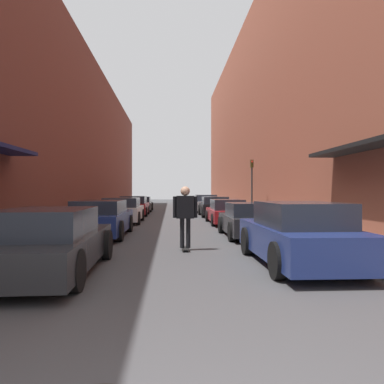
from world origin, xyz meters
The scene contains 17 objects.
ground centered at (0.00, 20.40, 0.00)m, with size 112.22×112.22×0.00m, color #424244.
curb_strip_left centered at (-4.65, 25.50, 0.06)m, with size 1.80×51.01×0.12m.
curb_strip_right centered at (4.65, 25.50, 0.06)m, with size 1.80×51.01×0.12m.
building_row_left centered at (-7.55, 25.50, 5.56)m, with size 4.90×51.01×11.11m.
building_row_right centered at (7.55, 25.50, 7.45)m, with size 4.90×51.01×14.90m.
parked_car_left_0 centered at (-2.64, 6.11, 0.64)m, with size 1.98×4.84×1.31m.
parked_car_left_1 centered at (-2.74, 12.34, 0.65)m, with size 1.96×4.80×1.33m.
parked_car_left_2 centered at (-2.74, 18.41, 0.64)m, with size 2.09×4.43×1.32m.
parked_car_left_3 centered at (-2.69, 24.24, 0.64)m, with size 1.97×4.13×1.34m.
parked_car_left_4 centered at (-2.74, 29.91, 0.60)m, with size 2.06×4.64×1.22m.
parked_car_right_0 centered at (2.65, 6.69, 0.68)m, with size 1.91×4.50×1.41m.
parked_car_right_1 centered at (2.71, 11.89, 0.60)m, with size 1.99×4.13×1.24m.
parked_car_right_2 centered at (2.66, 17.42, 0.60)m, with size 1.85×4.64×1.25m.
parked_car_right_3 centered at (2.73, 23.19, 0.64)m, with size 1.95×4.49×1.30m.
parked_car_right_4 centered at (2.63, 28.69, 0.67)m, with size 1.97×4.69×1.38m.
skateboarder centered at (0.22, 8.93, 1.11)m, with size 0.69×0.78×1.79m.
traffic_light centered at (4.55, 20.04, 2.22)m, with size 0.16×0.22×3.38m.
Camera 1 is at (-0.20, -1.52, 1.65)m, focal length 35.00 mm.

